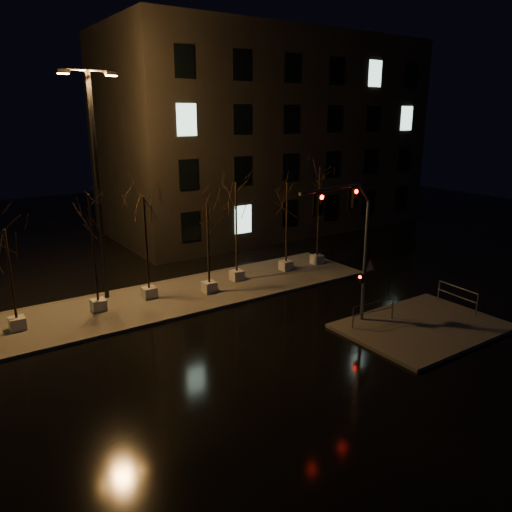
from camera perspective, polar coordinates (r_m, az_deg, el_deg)
ground at (r=21.13m, az=-2.18°, el=-9.68°), size 90.00×90.00×0.00m
median at (r=25.99m, az=-9.23°, el=-4.68°), size 22.00×5.00×0.15m
sidewalk_corner at (r=23.46m, az=18.50°, el=-7.65°), size 7.00×5.00×0.15m
building at (r=41.84m, az=1.00°, el=13.67°), size 25.00×12.00×15.00m
tree_0 at (r=23.08m, az=-26.55°, el=0.37°), size 1.80×1.80×4.55m
tree_1 at (r=23.74m, az=-18.35°, el=3.80°), size 1.80×1.80×5.70m
tree_2 at (r=24.87m, az=-12.60°, el=4.09°), size 1.80×1.80×5.33m
tree_3 at (r=25.33m, az=-5.55°, el=3.55°), size 1.80×1.80×4.72m
tree_4 at (r=27.03m, az=-2.29°, el=5.89°), size 1.80×1.80×5.64m
tree_5 at (r=28.96m, az=3.56°, el=6.09°), size 1.80×1.80×5.34m
tree_6 at (r=30.33m, az=7.26°, el=7.58°), size 1.80×1.80×6.13m
traffic_signal_mast at (r=21.30m, az=11.00°, el=2.37°), size 5.07×0.80×6.23m
streetlight_main at (r=25.15m, az=-17.78°, el=9.09°), size 2.73×0.39×10.95m
guard_rail_a at (r=22.77m, az=13.27°, el=-5.98°), size 2.29×0.29×0.99m
guard_rail_b at (r=25.73m, az=22.04°, el=-4.09°), size 0.23×2.25×1.07m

